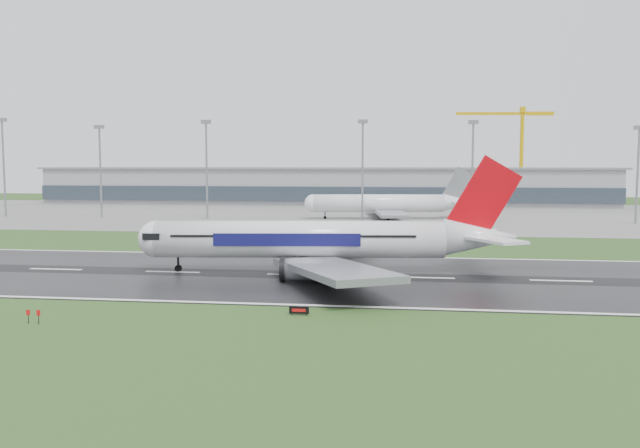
# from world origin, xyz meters

# --- Properties ---
(ground) EXTENTS (520.00, 520.00, 0.00)m
(ground) POSITION_xyz_m (0.00, 0.00, 0.00)
(ground) COLOR #244519
(ground) RESTS_ON ground
(runway) EXTENTS (400.00, 45.00, 0.10)m
(runway) POSITION_xyz_m (0.00, 0.00, 0.05)
(runway) COLOR black
(runway) RESTS_ON ground
(apron) EXTENTS (400.00, 130.00, 0.08)m
(apron) POSITION_xyz_m (0.00, 125.00, 0.04)
(apron) COLOR slate
(apron) RESTS_ON ground
(terminal) EXTENTS (240.00, 36.00, 15.00)m
(terminal) POSITION_xyz_m (0.00, 185.00, 7.50)
(terminal) COLOR gray
(terminal) RESTS_ON ground
(main_airliner) EXTENTS (66.75, 64.24, 17.80)m
(main_airliner) POSITION_xyz_m (24.54, 3.38, 9.00)
(main_airliner) COLOR white
(main_airliner) RESTS_ON runway
(parked_airliner) EXTENTS (60.17, 57.02, 15.75)m
(parked_airliner) POSITION_xyz_m (30.08, 107.44, 7.95)
(parked_airliner) COLOR white
(parked_airliner) RESTS_ON apron
(tower_crane) EXTENTS (42.53, 7.78, 42.21)m
(tower_crane) POSITION_xyz_m (86.13, 200.00, 21.11)
(tower_crane) COLOR #D0A105
(tower_crane) RESTS_ON ground
(runway_sign) EXTENTS (2.28, 0.87, 1.04)m
(runway_sign) POSITION_xyz_m (25.08, -26.79, 0.52)
(runway_sign) COLOR black
(runway_sign) RESTS_ON ground
(floodmast_0) EXTENTS (0.64, 0.64, 31.02)m
(floodmast_0) POSITION_xyz_m (-94.11, 100.00, 15.51)
(floodmast_0) COLOR gray
(floodmast_0) RESTS_ON ground
(floodmast_1) EXTENTS (0.64, 0.64, 28.46)m
(floodmast_1) POSITION_xyz_m (-60.72, 100.00, 14.23)
(floodmast_1) COLOR gray
(floodmast_1) RESTS_ON ground
(floodmast_2) EXTENTS (0.64, 0.64, 29.76)m
(floodmast_2) POSITION_xyz_m (-25.52, 100.00, 14.88)
(floodmast_2) COLOR gray
(floodmast_2) RESTS_ON ground
(floodmast_3) EXTENTS (0.64, 0.64, 29.45)m
(floodmast_3) POSITION_xyz_m (23.34, 100.00, 14.72)
(floodmast_3) COLOR gray
(floodmast_3) RESTS_ON ground
(floodmast_4) EXTENTS (0.64, 0.64, 29.00)m
(floodmast_4) POSITION_xyz_m (55.96, 100.00, 14.50)
(floodmast_4) COLOR gray
(floodmast_4) RESTS_ON ground
(floodmast_5) EXTENTS (0.64, 0.64, 27.07)m
(floodmast_5) POSITION_xyz_m (102.47, 100.00, 13.53)
(floodmast_5) COLOR gray
(floodmast_5) RESTS_ON ground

